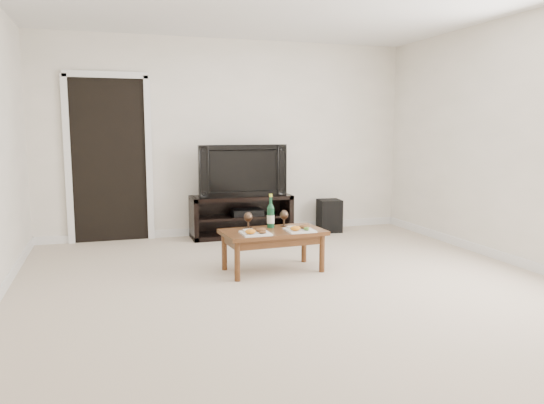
{
  "coord_description": "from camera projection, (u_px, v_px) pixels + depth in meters",
  "views": [
    {
      "loc": [
        -1.59,
        -4.26,
        1.44
      ],
      "look_at": [
        -0.01,
        0.78,
        0.7
      ],
      "focal_mm": 35.0,
      "sensor_mm": 36.0,
      "label": 1
    }
  ],
  "objects": [
    {
      "name": "floor",
      "position": [
        299.0,
        292.0,
        4.7
      ],
      "size": [
        5.5,
        5.5,
        0.0
      ],
      "primitive_type": "plane",
      "color": "#BEAF99",
      "rests_on": "ground"
    },
    {
      "name": "back_wall",
      "position": [
        229.0,
        138.0,
        7.13
      ],
      "size": [
        5.0,
        0.04,
        2.6
      ],
      "primitive_type": "cube",
      "color": "white",
      "rests_on": "ground"
    },
    {
      "name": "doorway",
      "position": [
        109.0,
        161.0,
        6.68
      ],
      "size": [
        0.9,
        0.02,
        2.05
      ],
      "primitive_type": "cube",
      "color": "black",
      "rests_on": "ground"
    },
    {
      "name": "media_console",
      "position": [
        241.0,
        216.0,
        7.05
      ],
      "size": [
        1.33,
        0.45,
        0.55
      ],
      "primitive_type": "cube",
      "color": "black",
      "rests_on": "ground"
    },
    {
      "name": "television",
      "position": [
        241.0,
        170.0,
        6.96
      ],
      "size": [
        1.17,
        0.17,
        0.67
      ],
      "primitive_type": "imported",
      "rotation": [
        0.0,
        0.0,
        0.02
      ],
      "color": "black",
      "rests_on": "media_console"
    },
    {
      "name": "av_receiver",
      "position": [
        247.0,
        212.0,
        7.05
      ],
      "size": [
        0.42,
        0.33,
        0.08
      ],
      "primitive_type": "cube",
      "rotation": [
        0.0,
        0.0,
        -0.06
      ],
      "color": "black",
      "rests_on": "media_console"
    },
    {
      "name": "subwoofer",
      "position": [
        329.0,
        216.0,
        7.39
      ],
      "size": [
        0.33,
        0.33,
        0.45
      ],
      "primitive_type": "cube",
      "rotation": [
        0.0,
        0.0,
        -0.09
      ],
      "color": "black",
      "rests_on": "ground"
    },
    {
      "name": "coffee_table",
      "position": [
        273.0,
        251.0,
        5.35
      ],
      "size": [
        1.05,
        0.62,
        0.42
      ],
      "primitive_type": "cube",
      "rotation": [
        0.0,
        0.0,
        0.07
      ],
      "color": "#5B3019",
      "rests_on": "ground"
    },
    {
      "name": "plate_left",
      "position": [
        255.0,
        231.0,
        5.12
      ],
      "size": [
        0.27,
        0.27,
        0.07
      ],
      "primitive_type": "cube",
      "color": "white",
      "rests_on": "coffee_table"
    },
    {
      "name": "plate_right",
      "position": [
        300.0,
        228.0,
        5.27
      ],
      "size": [
        0.27,
        0.27,
        0.07
      ],
      "primitive_type": "cube",
      "color": "white",
      "rests_on": "coffee_table"
    },
    {
      "name": "wine_bottle",
      "position": [
        271.0,
        211.0,
        5.44
      ],
      "size": [
        0.07,
        0.07,
        0.35
      ],
      "primitive_type": "cylinder",
      "color": "#103D23",
      "rests_on": "coffee_table"
    },
    {
      "name": "goblet_left",
      "position": [
        248.0,
        220.0,
        5.4
      ],
      "size": [
        0.09,
        0.09,
        0.17
      ],
      "primitive_type": null,
      "color": "#3D2D21",
      "rests_on": "coffee_table"
    },
    {
      "name": "goblet_right",
      "position": [
        284.0,
        218.0,
        5.53
      ],
      "size": [
        0.09,
        0.09,
        0.17
      ],
      "primitive_type": null,
      "color": "#3D2D21",
      "rests_on": "coffee_table"
    }
  ]
}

